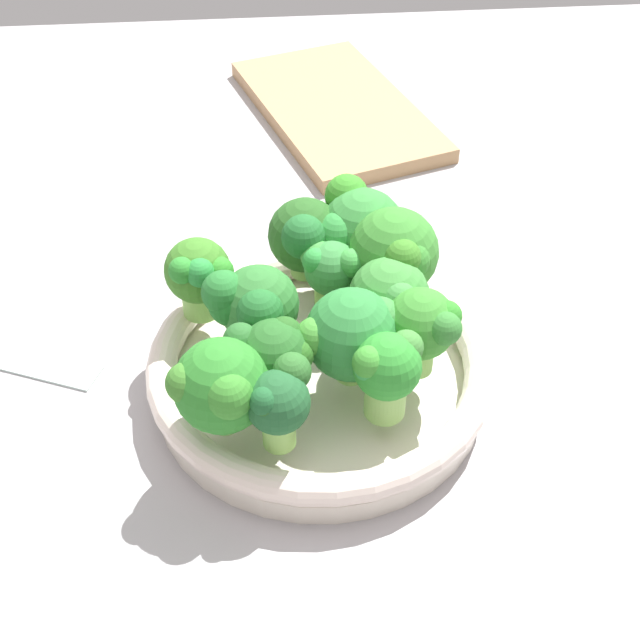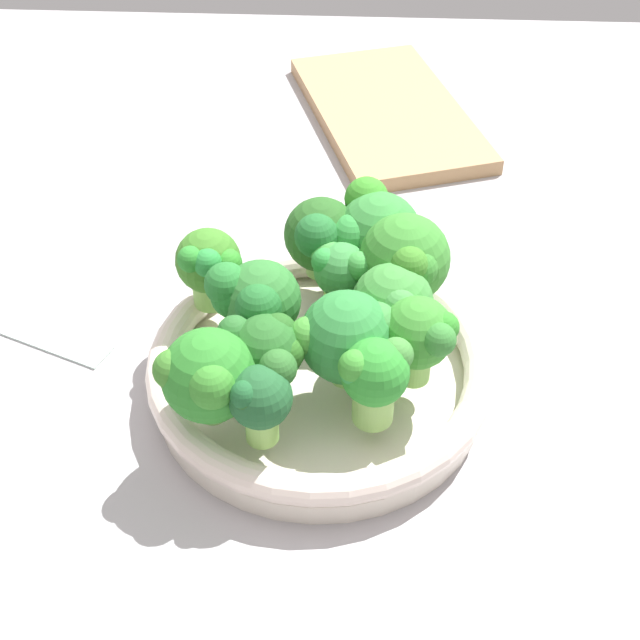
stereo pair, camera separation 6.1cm
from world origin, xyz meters
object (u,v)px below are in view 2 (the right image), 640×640
(broccoli_floret_11, at_px, (207,377))
(broccoli_floret_3, at_px, (374,375))
(broccoli_floret_7, at_px, (340,270))
(cutting_board, at_px, (388,112))
(broccoli_floret_2, at_px, (262,350))
(broccoli_floret_6, at_px, (254,299))
(bowl, at_px, (320,370))
(broccoli_floret_10, at_px, (394,302))
(broccoli_floret_12, at_px, (374,231))
(broccoli_floret_1, at_px, (420,336))
(broccoli_floret_5, at_px, (320,235))
(broccoli_floret_9, at_px, (209,264))
(broccoli_floret_4, at_px, (406,261))
(broccoli_floret_0, at_px, (266,396))
(broccoli_floret_8, at_px, (348,337))

(broccoli_floret_11, bearing_deg, broccoli_floret_3, 93.07)
(broccoli_floret_7, distance_m, broccoli_floret_11, 0.14)
(cutting_board, bearing_deg, broccoli_floret_7, -6.58)
(broccoli_floret_2, relative_size, broccoli_floret_6, 0.91)
(bowl, relative_size, broccoli_floret_11, 3.65)
(broccoli_floret_10, bearing_deg, broccoli_floret_12, -169.50)
(broccoli_floret_1, distance_m, broccoli_floret_7, 0.09)
(broccoli_floret_3, relative_size, broccoli_floret_5, 0.98)
(broccoli_floret_1, relative_size, broccoli_floret_3, 1.03)
(broccoli_floret_2, relative_size, broccoli_floret_9, 0.96)
(broccoli_floret_1, height_order, broccoli_floret_12, broccoli_floret_12)
(broccoli_floret_11, bearing_deg, broccoli_floret_5, 157.71)
(bowl, distance_m, broccoli_floret_4, 0.10)
(broccoli_floret_3, relative_size, broccoli_floret_10, 1.00)
(bowl, relative_size, broccoli_floret_0, 4.15)
(broccoli_floret_5, height_order, broccoli_floret_8, broccoli_floret_8)
(broccoli_floret_8, height_order, broccoli_floret_12, broccoli_floret_12)
(broccoli_floret_12, bearing_deg, broccoli_floret_6, -45.03)
(broccoli_floret_2, bearing_deg, bowl, 136.16)
(broccoli_floret_2, height_order, broccoli_floret_8, broccoli_floret_8)
(broccoli_floret_2, relative_size, broccoli_floret_3, 0.94)
(broccoli_floret_4, xyz_separation_m, broccoli_floret_11, (0.12, -0.13, -0.01))
(broccoli_floret_4, relative_size, broccoli_floret_11, 1.12)
(broccoli_floret_5, distance_m, broccoli_floret_9, 0.09)
(broccoli_floret_8, relative_size, broccoli_floret_12, 1.02)
(broccoli_floret_6, bearing_deg, bowl, 80.22)
(broccoli_floret_8, height_order, cutting_board, broccoli_floret_8)
(broccoli_floret_2, height_order, broccoli_floret_5, broccoli_floret_5)
(cutting_board, bearing_deg, broccoli_floret_0, -9.59)
(broccoli_floret_0, height_order, cutting_board, broccoli_floret_0)
(broccoli_floret_1, bearing_deg, broccoli_floret_5, -147.26)
(bowl, bearing_deg, broccoli_floret_10, 105.27)
(broccoli_floret_5, bearing_deg, broccoli_floret_6, -27.22)
(broccoli_floret_3, distance_m, broccoli_floret_9, 0.16)
(bowl, distance_m, broccoli_floret_1, 0.09)
(broccoli_floret_3, distance_m, broccoli_floret_5, 0.15)
(broccoli_floret_2, relative_size, broccoli_floret_11, 0.89)
(broccoli_floret_4, relative_size, broccoli_floret_7, 1.40)
(broccoli_floret_2, distance_m, broccoli_floret_11, 0.04)
(broccoli_floret_12, relative_size, cutting_board, 0.27)
(broccoli_floret_0, xyz_separation_m, broccoli_floret_7, (-0.13, 0.04, -0.00))
(broccoli_floret_2, distance_m, broccoli_floret_9, 0.10)
(broccoli_floret_2, xyz_separation_m, cutting_board, (-0.44, 0.09, -0.07))
(broccoli_floret_9, relative_size, broccoli_floret_12, 0.87)
(broccoli_floret_8, distance_m, broccoli_floret_10, 0.05)
(broccoli_floret_10, xyz_separation_m, broccoli_floret_11, (0.08, -0.12, 0.00))
(broccoli_floret_1, distance_m, broccoli_floret_11, 0.14)
(broccoli_floret_6, bearing_deg, cutting_board, 166.01)
(broccoli_floret_2, height_order, broccoli_floret_6, broccoli_floret_6)
(broccoli_floret_10, relative_size, broccoli_floret_12, 0.89)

